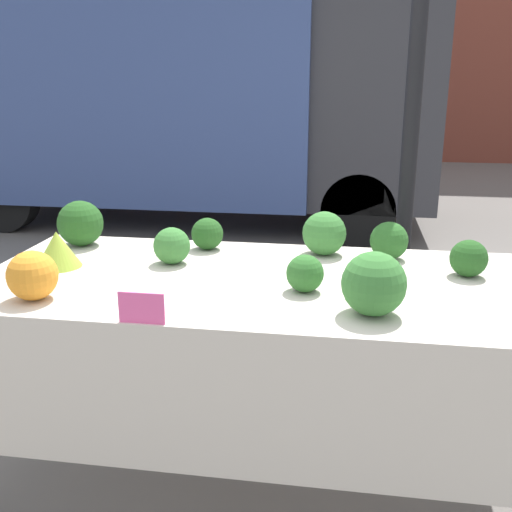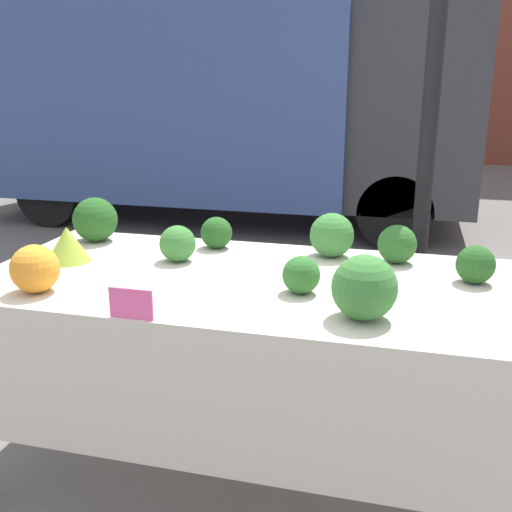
# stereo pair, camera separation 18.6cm
# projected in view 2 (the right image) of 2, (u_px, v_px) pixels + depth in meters

# --- Properties ---
(ground_plane) EXTENTS (40.00, 40.00, 0.00)m
(ground_plane) POSITION_uv_depth(u_px,v_px,m) (256.00, 479.00, 2.29)
(ground_plane) COLOR slate
(tent_pole) EXTENTS (0.07, 0.07, 2.21)m
(tent_pole) POSITION_uv_depth(u_px,v_px,m) (426.00, 169.00, 2.50)
(tent_pole) COLOR black
(tent_pole) RESTS_ON ground_plane
(parked_truck) EXTENTS (4.98, 1.89, 2.76)m
(parked_truck) POSITION_uv_depth(u_px,v_px,m) (209.00, 78.00, 6.12)
(parked_truck) COLOR #384C84
(parked_truck) RESTS_ON ground_plane
(market_table) EXTENTS (1.92, 0.90, 0.81)m
(market_table) POSITION_uv_depth(u_px,v_px,m) (251.00, 311.00, 2.02)
(market_table) COLOR beige
(market_table) RESTS_ON ground_plane
(orange_cauliflower) EXTENTS (0.16, 0.16, 0.16)m
(orange_cauliflower) POSITION_uv_depth(u_px,v_px,m) (35.00, 269.00, 1.91)
(orange_cauliflower) COLOR orange
(orange_cauliflower) RESTS_ON market_table
(romanesco_head) EXTENTS (0.17, 0.17, 0.13)m
(romanesco_head) POSITION_uv_depth(u_px,v_px,m) (68.00, 244.00, 2.23)
(romanesco_head) COLOR #93B238
(romanesco_head) RESTS_ON market_table
(broccoli_head_0) EXTENTS (0.13, 0.13, 0.13)m
(broccoli_head_0) POSITION_uv_depth(u_px,v_px,m) (216.00, 233.00, 2.40)
(broccoli_head_0) COLOR #23511E
(broccoli_head_0) RESTS_ON market_table
(broccoli_head_1) EXTENTS (0.13, 0.13, 0.13)m
(broccoli_head_1) POSITION_uv_depth(u_px,v_px,m) (476.00, 265.00, 1.99)
(broccoli_head_1) COLOR #23511E
(broccoli_head_1) RESTS_ON market_table
(broccoli_head_2) EXTENTS (0.12, 0.12, 0.12)m
(broccoli_head_2) POSITION_uv_depth(u_px,v_px,m) (301.00, 275.00, 1.90)
(broccoli_head_2) COLOR #2D6628
(broccoli_head_2) RESTS_ON market_table
(broccoli_head_3) EXTENTS (0.18, 0.18, 0.18)m
(broccoli_head_3) POSITION_uv_depth(u_px,v_px,m) (95.00, 220.00, 2.49)
(broccoli_head_3) COLOR #23511E
(broccoli_head_3) RESTS_ON market_table
(broccoli_head_4) EXTENTS (0.14, 0.14, 0.14)m
(broccoli_head_4) POSITION_uv_depth(u_px,v_px,m) (178.00, 244.00, 2.23)
(broccoli_head_4) COLOR #387533
(broccoli_head_4) RESTS_ON market_table
(broccoli_head_5) EXTENTS (0.14, 0.14, 0.14)m
(broccoli_head_5) POSITION_uv_depth(u_px,v_px,m) (397.00, 244.00, 2.21)
(broccoli_head_5) COLOR #285B23
(broccoli_head_5) RESTS_ON market_table
(broccoli_head_6) EXTENTS (0.19, 0.19, 0.19)m
(broccoli_head_6) POSITION_uv_depth(u_px,v_px,m) (364.00, 288.00, 1.69)
(broccoli_head_6) COLOR #387533
(broccoli_head_6) RESTS_ON market_table
(broccoli_head_7) EXTENTS (0.17, 0.17, 0.17)m
(broccoli_head_7) POSITION_uv_depth(u_px,v_px,m) (332.00, 235.00, 2.28)
(broccoli_head_7) COLOR #387533
(broccoli_head_7) RESTS_ON market_table
(price_sign) EXTENTS (0.13, 0.01, 0.09)m
(price_sign) POSITION_uv_depth(u_px,v_px,m) (131.00, 304.00, 1.70)
(price_sign) COLOR #F45B9E
(price_sign) RESTS_ON market_table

